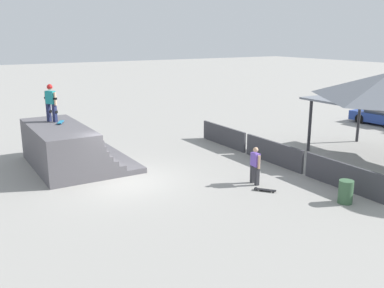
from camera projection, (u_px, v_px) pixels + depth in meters
ground_plane at (124, 182)px, 17.64m from camera, size 160.00×160.00×0.00m
quarter_pipe_ramp at (67, 148)px, 19.52m from camera, size 5.51×4.18×1.94m
skater_on_deck at (51, 100)px, 19.83m from camera, size 0.72×0.54×1.76m
skateboard_on_deck at (60, 122)px, 19.68m from camera, size 0.81×0.52×0.09m
bystander_walking at (255, 164)px, 17.21m from camera, size 0.62×0.24×1.55m
skateboard_on_ground at (264, 190)px, 16.59m from camera, size 0.78×0.69×0.09m
barrier_fence at (273, 152)px, 20.11m from camera, size 11.94×0.12×1.05m
trash_bin at (346, 192)px, 15.34m from camera, size 0.52×0.52×0.85m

